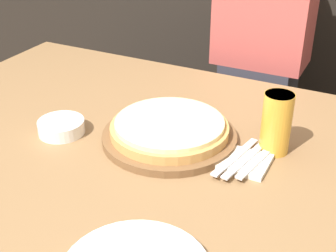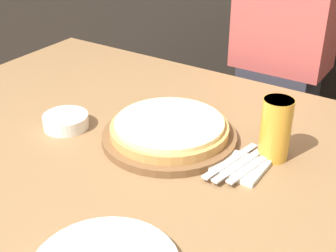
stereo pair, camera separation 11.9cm
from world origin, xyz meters
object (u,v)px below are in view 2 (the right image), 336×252
Objects in this scene: pizza_on_board at (168,131)px; fork at (231,161)px; beer_glass at (276,127)px; spoon at (250,167)px; side_bowl at (66,121)px; dinner_knife at (241,164)px; diner_person at (278,87)px.

pizza_on_board is 0.19m from fork.
beer_glass is 0.92× the size of spoon.
side_bowl is 0.46m from fork.
pizza_on_board is 0.22m from dinner_knife.
diner_person is at bearing 68.77° from side_bowl.
beer_glass reaches higher than pizza_on_board.
diner_person is (-0.22, 0.63, -0.19)m from beer_glass.
dinner_knife is at bearing 0.00° from fork.
spoon is 0.12× the size of diner_person.
side_bowl is 0.49m from dinner_knife.
diner_person reaches higher than pizza_on_board.
beer_glass is 0.79× the size of fork.
pizza_on_board is 0.24m from spoon.
spoon is (0.24, -0.02, -0.01)m from pizza_on_board.
beer_glass is 0.79× the size of dinner_knife.
spoon is at bearing -5.21° from pizza_on_board.
side_bowl is 0.86m from diner_person.
side_bowl is at bearing -160.54° from pizza_on_board.
dinner_knife is at bearing 180.00° from spoon.
dinner_knife is at bearing -76.08° from diner_person.
pizza_on_board is 1.77× the size of fork.
side_bowl is 0.73× the size of spoon.
diner_person reaches higher than fork.
side_bowl is 0.51m from spoon.
spoon is at bearing -74.21° from diner_person.
pizza_on_board is at bearing -165.10° from beer_glass.
fork is at bearing -6.56° from pizza_on_board.
beer_glass is at bearing 14.90° from pizza_on_board.
fork is at bearing 9.01° from side_bowl.
side_bowl reaches higher than dinner_knife.
beer_glass reaches higher than side_bowl.
diner_person is (-0.15, 0.72, -0.12)m from fork.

